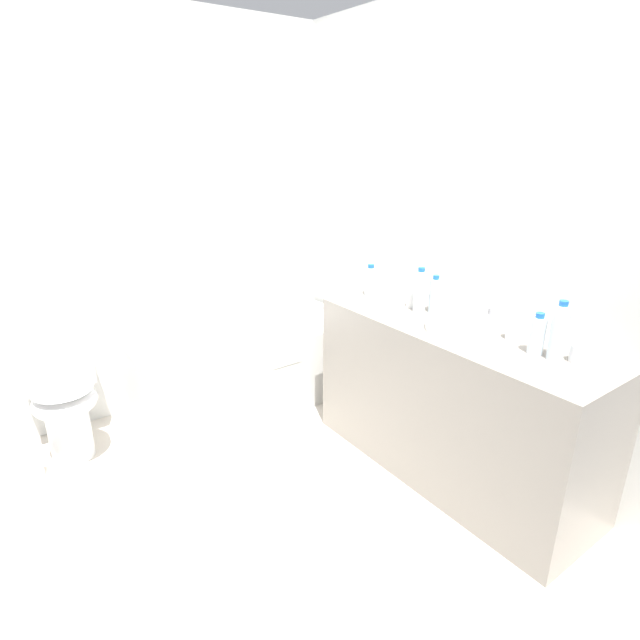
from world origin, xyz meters
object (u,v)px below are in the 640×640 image
sink_basin (462,325)px  drinking_glass_2 (514,329)px  bathtub (248,363)px  drinking_glass_1 (413,300)px  water_bottle_4 (420,291)px  drinking_glass_3 (578,354)px  water_bottle_1 (559,332)px  toilet (62,396)px  water_bottle_2 (435,295)px  toilet_paper_roll (32,467)px  sink_faucet (489,315)px  drinking_glass_0 (399,295)px  water_bottle_3 (371,281)px  water_bottle_0 (537,335)px

sink_basin → drinking_glass_2: 0.24m
bathtub → drinking_glass_1: bearing=-60.4°
bathtub → sink_basin: (0.48, -1.37, 0.59)m
water_bottle_4 → drinking_glass_3: 0.85m
water_bottle_1 → drinking_glass_3: size_ratio=3.45×
toilet → water_bottle_2: bearing=58.5°
toilet_paper_roll → sink_faucet: bearing=-32.1°
sink_faucet → drinking_glass_3: 0.54m
water_bottle_1 → drinking_glass_0: (0.03, 0.97, -0.08)m
toilet → water_bottle_1: 2.57m
water_bottle_3 → water_bottle_4: size_ratio=0.77×
water_bottle_0 → drinking_glass_0: 0.89m
sink_basin → drinking_glass_2: (0.10, -0.22, 0.02)m
water_bottle_4 → drinking_glass_2: water_bottle_4 is taller
water_bottle_2 → drinking_glass_1: bearing=101.6°
drinking_glass_0 → water_bottle_3: bearing=107.2°
water_bottle_1 → toilet_paper_roll: (-1.89, 1.74, -0.90)m
sink_basin → drinking_glass_2: drinking_glass_2 is taller
sink_basin → water_bottle_1: 0.47m
water_bottle_2 → bathtub: bearing=117.7°
drinking_glass_1 → toilet_paper_roll: drinking_glass_1 is taller
water_bottle_0 → drinking_glass_3: water_bottle_0 is taller
water_bottle_0 → drinking_glass_1: (0.03, 0.77, -0.05)m
drinking_glass_0 → drinking_glass_3: size_ratio=1.02×
sink_basin → water_bottle_2: 0.29m
sink_faucet → drinking_glass_0: size_ratio=1.97×
drinking_glass_1 → water_bottle_1: bearing=-91.3°
drinking_glass_2 → bathtub: bearing=110.3°
water_bottle_0 → drinking_glass_1: bearing=87.6°
water_bottle_0 → water_bottle_1: 0.09m
drinking_glass_0 → drinking_glass_1: bearing=-93.7°
toilet_paper_roll → drinking_glass_1: bearing=-25.0°
water_bottle_2 → drinking_glass_0: water_bottle_2 is taller
sink_faucet → toilet_paper_roll: sink_faucet is taller
water_bottle_1 → water_bottle_3: water_bottle_1 is taller
water_bottle_2 → water_bottle_4: water_bottle_4 is taller
water_bottle_3 → toilet_paper_roll: bearing=162.5°
sink_faucet → water_bottle_2: size_ratio=0.74×
water_bottle_0 → water_bottle_2: (0.06, 0.64, 0.01)m
sink_faucet → water_bottle_0: size_ratio=0.81×
water_bottle_1 → water_bottle_3: (-0.03, 1.15, -0.04)m
toilet → drinking_glass_2: (1.72, -1.63, 0.52)m
toilet_paper_roll → toilet: bearing=28.9°
water_bottle_2 → drinking_glass_2: (0.01, -0.48, -0.05)m
toilet → water_bottle_1: size_ratio=2.66×
toilet_paper_roll → water_bottle_4: bearing=-27.3°
water_bottle_3 → drinking_glass_1: bearing=-80.8°
drinking_glass_2 → drinking_glass_3: bearing=-90.6°
water_bottle_0 → water_bottle_2: water_bottle_2 is taller
water_bottle_1 → drinking_glass_3: water_bottle_1 is taller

